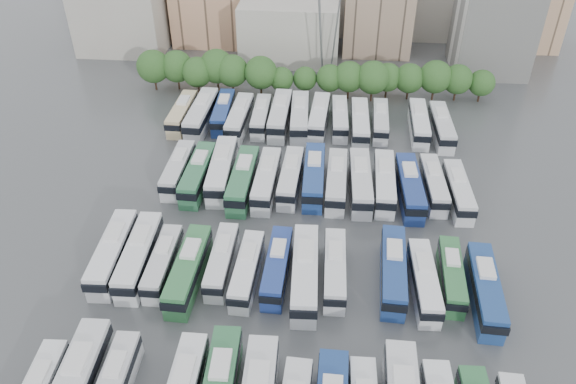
# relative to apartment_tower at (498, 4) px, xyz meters

# --- Properties ---
(ground) EXTENTS (220.00, 220.00, 0.00)m
(ground) POSITION_rel_apartment_tower_xyz_m (-34.00, -58.00, -13.00)
(ground) COLOR #424447
(ground) RESTS_ON ground
(tree_line) EXTENTS (65.29, 7.80, 8.03)m
(tree_line) POSITION_rel_apartment_tower_xyz_m (-36.39, -15.88, -8.64)
(tree_line) COLOR black
(tree_line) RESTS_ON ground
(city_buildings) EXTENTS (102.00, 35.00, 20.00)m
(city_buildings) POSITION_rel_apartment_tower_xyz_m (-41.46, 13.86, -5.13)
(city_buildings) COLOR #9E998E
(city_buildings) RESTS_ON ground
(apartment_tower) EXTENTS (14.00, 14.00, 26.00)m
(apartment_tower) POSITION_rel_apartment_tower_xyz_m (0.00, 0.00, 0.00)
(apartment_tower) COLOR silver
(apartment_tower) RESTS_ON ground
(bus_r1_s0) EXTENTS (3.34, 12.93, 4.02)m
(bus_r1_s0) POSITION_rel_apartment_tower_xyz_m (-55.27, -63.31, -11.02)
(bus_r1_s0) COLOR white
(bus_r1_s0) RESTS_ON ground
(bus_r1_s1) EXTENTS (3.24, 12.95, 4.04)m
(bus_r1_s1) POSITION_rel_apartment_tower_xyz_m (-52.01, -63.55, -11.02)
(bus_r1_s1) COLOR silver
(bus_r1_s1) RESTS_ON ground
(bus_r1_s2) EXTENTS (2.45, 10.95, 3.43)m
(bus_r1_s2) POSITION_rel_apartment_tower_xyz_m (-49.01, -64.15, -11.32)
(bus_r1_s2) COLOR silver
(bus_r1_s2) RESTS_ON ground
(bus_r1_s3) EXTENTS (3.07, 12.67, 3.96)m
(bus_r1_s3) POSITION_rel_apartment_tower_xyz_m (-45.66, -65.27, -11.06)
(bus_r1_s3) COLOR #31723F
(bus_r1_s3) RESTS_ON ground
(bus_r1_s4) EXTENTS (2.40, 10.97, 3.44)m
(bus_r1_s4) POSITION_rel_apartment_tower_xyz_m (-42.22, -63.22, -11.31)
(bus_r1_s4) COLOR silver
(bus_r1_s4) RESTS_ON ground
(bus_r1_s5) EXTENTS (2.78, 11.20, 3.49)m
(bus_r1_s5) POSITION_rel_apartment_tower_xyz_m (-39.02, -64.51, -11.29)
(bus_r1_s5) COLOR silver
(bus_r1_s5) RESTS_ON ground
(bus_r1_s6) EXTENTS (2.75, 11.50, 3.59)m
(bus_r1_s6) POSITION_rel_apartment_tower_xyz_m (-35.63, -63.67, -11.24)
(bus_r1_s6) COLOR navy
(bus_r1_s6) RESTS_ON ground
(bus_r1_s7) EXTENTS (3.50, 13.53, 4.21)m
(bus_r1_s7) POSITION_rel_apartment_tower_xyz_m (-32.32, -64.70, -10.93)
(bus_r1_s7) COLOR silver
(bus_r1_s7) RESTS_ON ground
(bus_r1_s8) EXTENTS (2.75, 11.48, 3.59)m
(bus_r1_s8) POSITION_rel_apartment_tower_xyz_m (-28.96, -63.46, -11.24)
(bus_r1_s8) COLOR silver
(bus_r1_s8) RESTS_ON ground
(bus_r1_s10) EXTENTS (3.29, 12.72, 3.96)m
(bus_r1_s10) POSITION_rel_apartment_tower_xyz_m (-22.30, -63.20, -11.06)
(bus_r1_s10) COLOR navy
(bus_r1_s10) RESTS_ON ground
(bus_r1_s11) EXTENTS (2.98, 11.56, 3.60)m
(bus_r1_s11) POSITION_rel_apartment_tower_xyz_m (-18.92, -64.48, -11.23)
(bus_r1_s11) COLOR white
(bus_r1_s11) RESTS_ON ground
(bus_r1_s12) EXTENTS (2.85, 10.90, 3.39)m
(bus_r1_s12) POSITION_rel_apartment_tower_xyz_m (-15.68, -63.12, -11.34)
(bus_r1_s12) COLOR #2F6E3C
(bus_r1_s12) RESTS_ON ground
(bus_r1_s13) EXTENTS (3.15, 12.54, 3.91)m
(bus_r1_s13) POSITION_rel_apartment_tower_xyz_m (-12.39, -65.31, -11.08)
(bus_r1_s13) COLOR navy
(bus_r1_s13) RESTS_ON ground
(bus_r2_s1) EXTENTS (2.62, 11.83, 3.71)m
(bus_r2_s1) POSITION_rel_apartment_tower_xyz_m (-52.08, -44.93, -11.18)
(bus_r2_s1) COLOR silver
(bus_r2_s1) RESTS_ON ground
(bus_r2_s2) EXTENTS (3.04, 12.80, 4.00)m
(bus_r2_s2) POSITION_rel_apartment_tower_xyz_m (-48.90, -45.99, -11.04)
(bus_r2_s2) COLOR #2E6C46
(bus_r2_s2) RESTS_ON ground
(bus_r2_s3) EXTENTS (3.56, 13.73, 4.27)m
(bus_r2_s3) POSITION_rel_apartment_tower_xyz_m (-45.67, -44.88, -10.90)
(bus_r2_s3) COLOR silver
(bus_r2_s3) RESTS_ON ground
(bus_r2_s4) EXTENTS (3.03, 13.20, 4.13)m
(bus_r2_s4) POSITION_rel_apartment_tower_xyz_m (-42.28, -46.91, -10.97)
(bus_r2_s4) COLOR #2F6E46
(bus_r2_s4) RESTS_ON ground
(bus_r2_s5) EXTENTS (2.99, 12.70, 3.97)m
(bus_r2_s5) POSITION_rel_apartment_tower_xyz_m (-38.99, -46.56, -11.05)
(bus_r2_s5) COLOR silver
(bus_r2_s5) RESTS_ON ground
(bus_r2_s6) EXTENTS (3.04, 12.17, 3.79)m
(bus_r2_s6) POSITION_rel_apartment_tower_xyz_m (-35.67, -45.47, -11.14)
(bus_r2_s6) COLOR silver
(bus_r2_s6) RESTS_ON ground
(bus_r2_s7) EXTENTS (3.10, 13.13, 4.10)m
(bus_r2_s7) POSITION_rel_apartment_tower_xyz_m (-32.41, -45.08, -10.99)
(bus_r2_s7) COLOR navy
(bus_r2_s7) RESTS_ON ground
(bus_r2_s8) EXTENTS (2.90, 12.58, 3.94)m
(bus_r2_s8) POSITION_rel_apartment_tower_xyz_m (-29.18, -45.86, -11.07)
(bus_r2_s8) COLOR silver
(bus_r2_s8) RESTS_ON ground
(bus_r2_s9) EXTENTS (3.27, 13.12, 4.09)m
(bus_r2_s9) POSITION_rel_apartment_tower_xyz_m (-25.83, -45.92, -10.99)
(bus_r2_s9) COLOR silver
(bus_r2_s9) RESTS_ON ground
(bus_r2_s10) EXTENTS (3.01, 12.69, 3.97)m
(bus_r2_s10) POSITION_rel_apartment_tower_xyz_m (-22.51, -45.67, -11.05)
(bus_r2_s10) COLOR silver
(bus_r2_s10) RESTS_ON ground
(bus_r2_s11) EXTENTS (3.41, 13.03, 4.05)m
(bus_r2_s11) POSITION_rel_apartment_tower_xyz_m (-19.08, -46.51, -11.01)
(bus_r2_s11) COLOR navy
(bus_r2_s11) RESTS_ON ground
(bus_r2_s12) EXTENTS (3.07, 11.71, 3.64)m
(bus_r2_s12) POSITION_rel_apartment_tower_xyz_m (-15.67, -45.21, -11.21)
(bus_r2_s12) COLOR silver
(bus_r2_s12) RESTS_ON ground
(bus_r2_s13) EXTENTS (3.01, 11.84, 3.69)m
(bus_r2_s13) POSITION_rel_apartment_tower_xyz_m (-12.48, -46.55, -11.19)
(bus_r2_s13) COLOR silver
(bus_r2_s13) RESTS_ON ground
(bus_r3_s0) EXTENTS (2.85, 12.05, 3.77)m
(bus_r3_s0) POSITION_rel_apartment_tower_xyz_m (-55.69, -28.13, -11.15)
(bus_r3_s0) COLOR beige
(bus_r3_s0) RESTS_ON ground
(bus_r3_s1) EXTENTS (3.41, 13.74, 4.28)m
(bus_r3_s1) POSITION_rel_apartment_tower_xyz_m (-52.24, -28.56, -10.90)
(bus_r3_s1) COLOR silver
(bus_r3_s1) RESTS_ON ground
(bus_r3_s2) EXTENTS (3.06, 12.09, 3.77)m
(bus_r3_s2) POSITION_rel_apartment_tower_xyz_m (-48.85, -27.01, -11.15)
(bus_r3_s2) COLOR navy
(bus_r3_s2) RESTS_ON ground
(bus_r3_s3) EXTENTS (3.16, 12.69, 3.96)m
(bus_r3_s3) POSITION_rel_apartment_tower_xyz_m (-45.73, -28.93, -11.06)
(bus_r3_s3) COLOR silver
(bus_r3_s3) RESTS_ON ground
(bus_r3_s4) EXTENTS (2.68, 11.44, 3.58)m
(bus_r3_s4) POSITION_rel_apartment_tower_xyz_m (-42.27, -27.78, -11.24)
(bus_r3_s4) COLOR silver
(bus_r3_s4) RESTS_ON ground
(bus_r3_s5) EXTENTS (3.02, 13.35, 4.18)m
(bus_r3_s5) POSITION_rel_apartment_tower_xyz_m (-39.06, -27.60, -10.95)
(bus_r3_s5) COLOR silver
(bus_r3_s5) RESTS_ON ground
(bus_r3_s6) EXTENTS (3.50, 13.25, 4.12)m
(bus_r3_s6) POSITION_rel_apartment_tower_xyz_m (-35.74, -27.82, -10.98)
(bus_r3_s6) COLOR silver
(bus_r3_s6) RESTS_ON ground
(bus_r3_s7) EXTENTS (3.30, 12.65, 3.94)m
(bus_r3_s7) POSITION_rel_apartment_tower_xyz_m (-32.52, -27.40, -11.07)
(bus_r3_s7) COLOR silver
(bus_r3_s7) RESTS_ON ground
(bus_r3_s8) EXTENTS (2.97, 11.69, 3.64)m
(bus_r3_s8) POSITION_rel_apartment_tower_xyz_m (-29.06, -27.26, -11.21)
(bus_r3_s8) COLOR silver
(bus_r3_s8) RESTS_ON ground
(bus_r3_s9) EXTENTS (2.95, 12.66, 3.96)m
(bus_r3_s9) POSITION_rel_apartment_tower_xyz_m (-25.74, -28.92, -11.06)
(bus_r3_s9) COLOR white
(bus_r3_s9) RESTS_ON ground
(bus_r3_s10) EXTENTS (2.76, 11.38, 3.55)m
(bus_r3_s10) POSITION_rel_apartment_tower_xyz_m (-22.32, -27.47, -11.26)
(bus_r3_s10) COLOR silver
(bus_r3_s10) RESTS_ON ground
(bus_r3_s12) EXTENTS (2.88, 12.33, 3.86)m
(bus_r3_s12) POSITION_rel_apartment_tower_xyz_m (-16.07, -27.95, -11.11)
(bus_r3_s12) COLOR white
(bus_r3_s12) RESTS_ON ground
(bus_r3_s13) EXTENTS (3.06, 12.41, 3.87)m
(bus_r3_s13) POSITION_rel_apartment_tower_xyz_m (-12.51, -28.75, -11.10)
(bus_r3_s13) COLOR silver
(bus_r3_s13) RESTS_ON ground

